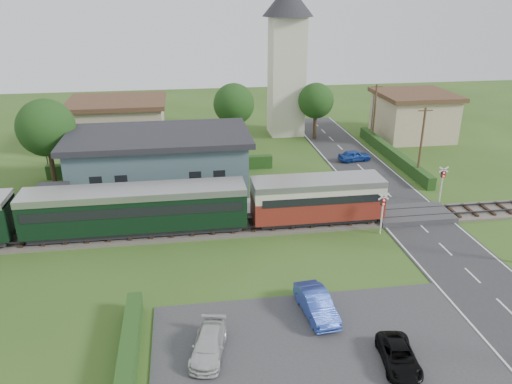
{
  "coord_description": "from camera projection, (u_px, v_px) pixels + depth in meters",
  "views": [
    {
      "loc": [
        -7.78,
        -32.07,
        17.06
      ],
      "look_at": [
        -2.35,
        4.0,
        2.11
      ],
      "focal_mm": 35.0,
      "sensor_mm": 36.0,
      "label": 1
    }
  ],
  "objects": [
    {
      "name": "ground",
      "position": [
        295.0,
        237.0,
        36.89
      ],
      "size": [
        120.0,
        120.0,
        0.0
      ],
      "primitive_type": "plane",
      "color": "#2D4C19"
    },
    {
      "name": "railway_track",
      "position": [
        290.0,
        224.0,
        38.67
      ],
      "size": [
        76.0,
        3.2,
        0.49
      ],
      "color": "#4C443D",
      "rests_on": "ground"
    },
    {
      "name": "road",
      "position": [
        423.0,
        228.0,
        38.25
      ],
      "size": [
        6.0,
        70.0,
        0.05
      ],
      "primitive_type": "cube",
      "color": "#28282B",
      "rests_on": "ground"
    },
    {
      "name": "car_park",
      "position": [
        318.0,
        344.0,
        25.69
      ],
      "size": [
        17.0,
        9.0,
        0.08
      ],
      "primitive_type": "cube",
      "color": "#333335",
      "rests_on": "ground"
    },
    {
      "name": "crossing_deck",
      "position": [
        412.0,
        214.0,
        40.01
      ],
      "size": [
        6.2,
        3.4,
        0.45
      ],
      "primitive_type": "cube",
      "color": "#333335",
      "rests_on": "ground"
    },
    {
      "name": "platform",
      "position": [
        160.0,
        213.0,
        40.18
      ],
      "size": [
        30.0,
        3.0,
        0.45
      ],
      "primitive_type": "cube",
      "color": "gray",
      "rests_on": "ground"
    },
    {
      "name": "equipment_hut",
      "position": [
        54.0,
        202.0,
        38.5
      ],
      "size": [
        2.3,
        2.3,
        2.55
      ],
      "color": "beige",
      "rests_on": "platform"
    },
    {
      "name": "station_building",
      "position": [
        160.0,
        161.0,
        44.55
      ],
      "size": [
        16.0,
        9.0,
        5.3
      ],
      "color": "#415B65",
      "rests_on": "ground"
    },
    {
      "name": "train",
      "position": [
        91.0,
        211.0,
        35.87
      ],
      "size": [
        43.2,
        2.9,
        3.4
      ],
      "color": "#232328",
      "rests_on": "ground"
    },
    {
      "name": "church_tower",
      "position": [
        287.0,
        50.0,
        59.31
      ],
      "size": [
        6.0,
        6.0,
        17.6
      ],
      "color": "beige",
      "rests_on": "ground"
    },
    {
      "name": "house_west",
      "position": [
        119.0,
        123.0,
        56.64
      ],
      "size": [
        10.8,
        8.8,
        5.5
      ],
      "color": "tan",
      "rests_on": "ground"
    },
    {
      "name": "house_east",
      "position": [
        413.0,
        115.0,
        60.54
      ],
      "size": [
        8.8,
        8.8,
        5.5
      ],
      "color": "tan",
      "rests_on": "ground"
    },
    {
      "name": "hedge_carpark",
      "position": [
        129.0,
        354.0,
        24.17
      ],
      "size": [
        0.8,
        9.0,
        1.2
      ],
      "primitive_type": "cube",
      "color": "#193814",
      "rests_on": "ground"
    },
    {
      "name": "hedge_roadside",
      "position": [
        392.0,
        154.0,
        53.25
      ],
      "size": [
        0.8,
        18.0,
        1.2
      ],
      "primitive_type": "cube",
      "color": "#193814",
      "rests_on": "ground"
    },
    {
      "name": "hedge_station",
      "position": [
        163.0,
        166.0,
        49.45
      ],
      "size": [
        22.0,
        0.8,
        1.3
      ],
      "primitive_type": "cube",
      "color": "#193814",
      "rests_on": "ground"
    },
    {
      "name": "tree_a",
      "position": [
        46.0,
        128.0,
        44.9
      ],
      "size": [
        5.2,
        5.2,
        8.0
      ],
      "color": "#332316",
      "rests_on": "ground"
    },
    {
      "name": "tree_b",
      "position": [
        234.0,
        104.0,
        55.75
      ],
      "size": [
        4.6,
        4.6,
        7.34
      ],
      "color": "#332316",
      "rests_on": "ground"
    },
    {
      "name": "tree_c",
      "position": [
        316.0,
        101.0,
        59.1
      ],
      "size": [
        4.2,
        4.2,
        6.78
      ],
      "color": "#332316",
      "rests_on": "ground"
    },
    {
      "name": "utility_pole_c",
      "position": [
        421.0,
        143.0,
        46.61
      ],
      "size": [
        1.4,
        0.22,
        7.0
      ],
      "color": "#473321",
      "rests_on": "ground"
    },
    {
      "name": "utility_pole_d",
      "position": [
        374.0,
        113.0,
        57.59
      ],
      "size": [
        1.4,
        0.22,
        7.0
      ],
      "color": "#473321",
      "rests_on": "ground"
    },
    {
      "name": "crossing_signal_near",
      "position": [
        383.0,
        207.0,
        36.58
      ],
      "size": [
        0.84,
        0.28,
        3.28
      ],
      "color": "silver",
      "rests_on": "ground"
    },
    {
      "name": "crossing_signal_far",
      "position": [
        442.0,
        179.0,
        41.96
      ],
      "size": [
        0.84,
        0.28,
        3.28
      ],
      "color": "silver",
      "rests_on": "ground"
    },
    {
      "name": "streetlamp_west",
      "position": [
        43.0,
        136.0,
        51.01
      ],
      "size": [
        0.3,
        0.3,
        5.15
      ],
      "color": "#3F3F47",
      "rests_on": "ground"
    },
    {
      "name": "streetlamp_east",
      "position": [
        373.0,
        108.0,
        62.64
      ],
      "size": [
        0.3,
        0.3,
        5.15
      ],
      "color": "#3F3F47",
      "rests_on": "ground"
    },
    {
      "name": "car_on_road",
      "position": [
        355.0,
        156.0,
        52.71
      ],
      "size": [
        3.59,
        1.81,
        1.17
      ],
      "primitive_type": "imported",
      "rotation": [
        0.0,
        0.0,
        1.7
      ],
      "color": "#1A3D9D",
      "rests_on": "road"
    },
    {
      "name": "car_park_blue",
      "position": [
        316.0,
        304.0,
        27.77
      ],
      "size": [
        1.83,
        4.19,
        1.34
      ],
      "primitive_type": "imported",
      "rotation": [
        0.0,
        0.0,
        0.1
      ],
      "color": "#2A45A8",
      "rests_on": "car_park"
    },
    {
      "name": "car_park_silver",
      "position": [
        209.0,
        345.0,
        24.78
      ],
      "size": [
        2.35,
        4.01,
        1.09
      ],
      "primitive_type": "imported",
      "rotation": [
        0.0,
        0.0,
        -0.23
      ],
      "color": "silver",
      "rests_on": "car_park"
    },
    {
      "name": "car_park_dark",
      "position": [
        399.0,
        356.0,
        24.1
      ],
      "size": [
        2.08,
        3.69,
        0.97
      ],
      "primitive_type": "imported",
      "rotation": [
        0.0,
        0.0,
        -0.14
      ],
      "color": "black",
      "rests_on": "car_park"
    },
    {
      "name": "pedestrian_near",
      "position": [
        226.0,
        195.0,
        40.9
      ],
      "size": [
        0.67,
        0.47,
        1.76
      ],
      "primitive_type": "imported",
      "rotation": [
        0.0,
        0.0,
        3.06
      ],
      "color": "gray",
      "rests_on": "platform"
    },
    {
      "name": "pedestrian_far",
      "position": [
        91.0,
        203.0,
        39.41
      ],
      "size": [
        0.75,
        0.9,
        1.68
      ],
      "primitive_type": "imported",
      "rotation": [
        0.0,
        0.0,
        1.72
      ],
      "color": "gray",
      "rests_on": "platform"
    }
  ]
}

